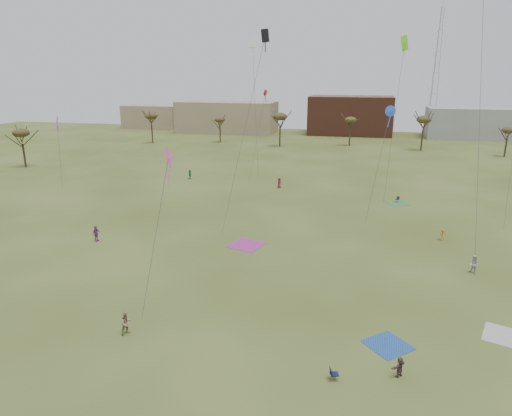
# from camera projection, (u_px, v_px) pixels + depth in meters

# --- Properties ---
(ground) EXTENTS (260.00, 260.00, 0.00)m
(ground) POSITION_uv_depth(u_px,v_px,m) (220.00, 317.00, 35.15)
(ground) COLOR #3E4D18
(ground) RESTS_ON ground
(spectator_fore_b) EXTENTS (1.04, 1.09, 1.77)m
(spectator_fore_b) POSITION_uv_depth(u_px,v_px,m) (126.00, 323.00, 32.64)
(spectator_fore_b) COLOR #96855F
(spectator_fore_b) RESTS_ON ground
(spectator_fore_c) EXTENTS (1.11, 1.23, 1.36)m
(spectator_fore_c) POSITION_uv_depth(u_px,v_px,m) (399.00, 367.00, 28.05)
(spectator_fore_c) COLOR brown
(spectator_fore_c) RESTS_ON ground
(flyer_mid_b) EXTENTS (0.60, 0.96, 1.41)m
(flyer_mid_b) POSITION_uv_depth(u_px,v_px,m) (442.00, 234.00, 51.45)
(flyer_mid_b) COLOR orange
(flyer_mid_b) RESTS_ON ground
(spectator_mid_d) EXTENTS (0.62, 1.14, 1.84)m
(spectator_mid_d) POSITION_uv_depth(u_px,v_px,m) (96.00, 234.00, 51.08)
(spectator_mid_d) COLOR #81398A
(spectator_mid_d) RESTS_ON ground
(spectator_mid_e) EXTENTS (1.11, 1.10, 1.81)m
(spectator_mid_e) POSITION_uv_depth(u_px,v_px,m) (474.00, 264.00, 42.76)
(spectator_mid_e) COLOR silver
(spectator_mid_e) RESTS_ON ground
(flyer_far_a) EXTENTS (1.08, 1.60, 1.65)m
(flyer_far_a) POSITION_uv_depth(u_px,v_px,m) (190.00, 174.00, 82.23)
(flyer_far_a) COLOR #236A43
(flyer_far_a) RESTS_ON ground
(flyer_far_b) EXTENTS (0.88, 1.00, 1.72)m
(flyer_far_b) POSITION_uv_depth(u_px,v_px,m) (279.00, 183.00, 75.56)
(flyer_far_b) COLOR #9F1B39
(flyer_far_b) RESTS_ON ground
(blanket_blue) EXTENTS (3.86, 3.86, 0.03)m
(blanket_blue) POSITION_uv_depth(u_px,v_px,m) (388.00, 345.00, 31.50)
(blanket_blue) COLOR #23529B
(blanket_blue) RESTS_ON ground
(blanket_cream) EXTENTS (3.69, 3.69, 0.03)m
(blanket_cream) POSITION_uv_depth(u_px,v_px,m) (505.00, 336.00, 32.56)
(blanket_cream) COLOR beige
(blanket_cream) RESTS_ON ground
(blanket_plum) EXTENTS (4.32, 4.32, 0.03)m
(blanket_plum) POSITION_uv_depth(u_px,v_px,m) (246.00, 245.00, 50.14)
(blanket_plum) COLOR #A6338F
(blanket_plum) RESTS_ON ground
(blanket_olive) EXTENTS (3.76, 3.76, 0.03)m
(blanket_olive) POSITION_uv_depth(u_px,v_px,m) (397.00, 204.00, 66.41)
(blanket_olive) COLOR #328B4A
(blanket_olive) RESTS_ON ground
(camp_chair_center) EXTENTS (0.68, 0.66, 0.87)m
(camp_chair_center) POSITION_uv_depth(u_px,v_px,m) (334.00, 376.00, 27.84)
(camp_chair_center) COLOR #161438
(camp_chair_center) RESTS_ON ground
(camp_chair_right) EXTENTS (0.74, 0.74, 0.87)m
(camp_chair_right) POSITION_uv_depth(u_px,v_px,m) (397.00, 201.00, 67.07)
(camp_chair_right) COLOR #161C3D
(camp_chair_right) RESTS_ON ground
(kites_aloft) EXTENTS (69.05, 57.00, 26.93)m
(kites_aloft) POSITION_uv_depth(u_px,v_px,m) (268.00, 63.00, 56.75)
(kites_aloft) COLOR white
(kites_aloft) RESTS_ON ground
(tree_line) EXTENTS (117.44, 49.32, 8.91)m
(tree_line) POSITION_uv_depth(u_px,v_px,m) (311.00, 124.00, 107.51)
(tree_line) COLOR #3A2B1E
(tree_line) RESTS_ON ground
(building_tan) EXTENTS (32.00, 14.00, 10.00)m
(building_tan) POSITION_uv_depth(u_px,v_px,m) (227.00, 117.00, 148.83)
(building_tan) COLOR #937F60
(building_tan) RESTS_ON ground
(building_brick) EXTENTS (26.00, 16.00, 12.00)m
(building_brick) POSITION_uv_depth(u_px,v_px,m) (351.00, 115.00, 144.12)
(building_brick) COLOR brown
(building_brick) RESTS_ON ground
(building_grey) EXTENTS (24.00, 12.00, 9.00)m
(building_grey) POSITION_uv_depth(u_px,v_px,m) (469.00, 123.00, 134.73)
(building_grey) COLOR gray
(building_grey) RESTS_ON ground
(building_tan_west) EXTENTS (20.00, 12.00, 8.00)m
(building_tan_west) POSITION_uv_depth(u_px,v_px,m) (154.00, 117.00, 162.45)
(building_tan_west) COLOR #937F60
(building_tan_west) RESTS_ON ground
(radio_tower) EXTENTS (1.51, 1.72, 41.00)m
(radio_tower) POSITION_uv_depth(u_px,v_px,m) (436.00, 72.00, 139.36)
(radio_tower) COLOR #9EA3A8
(radio_tower) RESTS_ON ground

